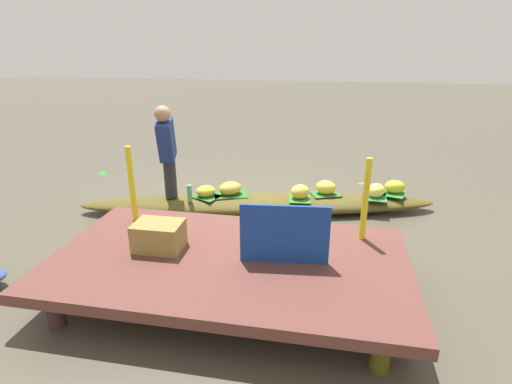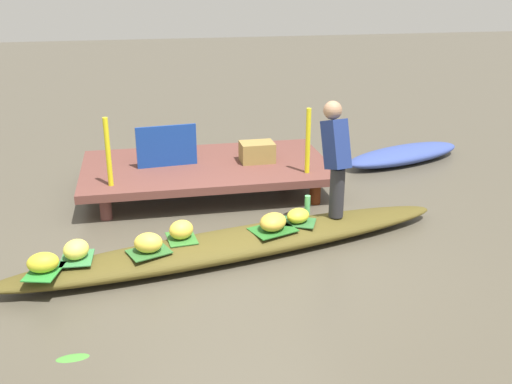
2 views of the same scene
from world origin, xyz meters
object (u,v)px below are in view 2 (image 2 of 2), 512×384
Objects in this scene: banana_bunch_5 at (148,243)px; banana_bunch_4 at (181,230)px; banana_bunch_1 at (76,249)px; produce_crate at (257,152)px; banana_bunch_2 at (298,216)px; market_banner at (167,146)px; banana_bunch_0 at (273,222)px; moored_boat at (404,155)px; banana_bunch_3 at (43,263)px; water_bottle at (307,205)px; vendor_boat at (237,244)px; vendor_person at (336,153)px.

banana_bunch_4 is at bearing 35.89° from banana_bunch_5.
banana_bunch_1 is 0.57× the size of produce_crate.
banana_bunch_2 is 0.34× the size of market_banner.
banana_bunch_0 is 1.21× the size of banana_bunch_2.
moored_boat is 7.96× the size of banana_bunch_2.
banana_bunch_1 is 0.99× the size of banana_bunch_4.
banana_bunch_3 is at bearing -135.82° from produce_crate.
banana_bunch_5 is at bearing -161.17° from water_bottle.
water_bottle is 1.57m from produce_crate.
banana_bunch_4 is at bearing -178.66° from banana_bunch_0.
banana_bunch_2 is 0.94× the size of banana_bunch_3.
vendor_boat is 17.80× the size of banana_bunch_5.
banana_bunch_2 is at bearing -129.17° from water_bottle.
vendor_boat is 1.90m from banana_bunch_3.
produce_crate reaches higher than banana_bunch_1.
banana_bunch_1 is at bearing -169.71° from banana_bunch_2.
banana_bunch_4 is (-3.57, -2.56, 0.21)m from moored_boat.
banana_bunch_1 is 0.66m from banana_bunch_5.
produce_crate reaches higher than banana_bunch_2.
vendor_person reaches higher than moored_boat.
banana_bunch_3 is at bearing -177.55° from vendor_boat.
vendor_boat is 18.46× the size of banana_bunch_2.
banana_bunch_3 reaches higher than moored_boat.
moored_boat is 8.24× the size of banana_bunch_4.
banana_bunch_1 reaches higher than vendor_boat.
banana_bunch_2 is (0.69, 0.15, 0.19)m from vendor_boat.
produce_crate is (1.49, 2.14, 0.18)m from banana_bunch_5.
banana_bunch_2 is 2.20m from market_banner.
water_bottle is at bearing 18.83° from banana_bunch_5.
moored_boat is 7.48× the size of banana_bunch_3.
banana_bunch_5 is 2.19m from vendor_person.
banana_bunch_5 is 2.61m from produce_crate.
water_bottle is (0.85, 0.34, 0.23)m from vendor_boat.
banana_bunch_2 is at bearing 7.30° from banana_bunch_4.
banana_bunch_3 is (-2.21, -0.48, 0.00)m from banana_bunch_0.
banana_bunch_0 is 0.95m from banana_bunch_4.
banana_bunch_5 reaches higher than vendor_boat.
banana_bunch_5 is at bearing -165.82° from banana_bunch_2.
banana_bunch_3 is 0.63× the size of produce_crate.
vendor_person reaches higher than water_bottle.
produce_crate is at bearing 55.15° from banana_bunch_5.
banana_bunch_5 is at bearing -144.11° from banana_bunch_4.
vendor_boat is 17.35× the size of banana_bunch_3.
banana_bunch_0 is 1.01m from vendor_person.
banana_bunch_3 is at bearing -160.17° from banana_bunch_4.
produce_crate is at bearing 108.79° from vendor_person.
banana_bunch_1 is 2.82m from vendor_person.
banana_bunch_0 is at bearing -96.34° from produce_crate.
water_bottle is 2.15m from market_banner.
banana_bunch_5 is 0.35× the size of market_banner.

